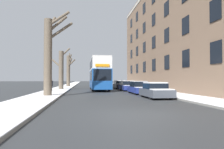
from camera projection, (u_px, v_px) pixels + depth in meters
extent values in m
plane|color=#303335|center=(140.00, 114.00, 9.19)|extent=(320.00, 320.00, 0.00)
cube|color=gray|center=(72.00, 84.00, 60.78)|extent=(3.18, 130.00, 0.13)
cube|color=white|center=(72.00, 84.00, 60.78)|extent=(3.15, 130.00, 0.03)
cube|color=gray|center=(112.00, 84.00, 62.53)|extent=(3.18, 130.00, 0.13)
cube|color=white|center=(112.00, 84.00, 62.53)|extent=(3.15, 130.00, 0.03)
cube|color=#7A604C|center=(182.00, 34.00, 30.61)|extent=(9.00, 37.60, 17.08)
cube|color=black|center=(216.00, 52.00, 15.83)|extent=(0.08, 1.40, 1.80)
cube|color=black|center=(186.00, 58.00, 20.50)|extent=(0.08, 1.40, 1.80)
cube|color=black|center=(167.00, 62.00, 25.18)|extent=(0.08, 1.40, 1.80)
cube|color=black|center=(154.00, 65.00, 29.86)|extent=(0.08, 1.40, 1.80)
cube|color=black|center=(144.00, 67.00, 34.54)|extent=(0.08, 1.40, 1.80)
cube|color=black|center=(137.00, 68.00, 39.22)|extent=(0.08, 1.40, 1.80)
cube|color=black|center=(131.00, 70.00, 43.89)|extent=(0.08, 1.40, 1.80)
cube|color=black|center=(215.00, 10.00, 15.91)|extent=(0.08, 1.40, 1.80)
cube|color=black|center=(185.00, 25.00, 20.59)|extent=(0.08, 1.40, 1.80)
cube|color=black|center=(167.00, 35.00, 25.26)|extent=(0.08, 1.40, 1.80)
cube|color=black|center=(154.00, 42.00, 29.94)|extent=(0.08, 1.40, 1.80)
cube|color=black|center=(144.00, 47.00, 34.62)|extent=(0.08, 1.40, 1.80)
cube|color=black|center=(137.00, 51.00, 39.30)|extent=(0.08, 1.40, 1.80)
cube|color=black|center=(131.00, 54.00, 43.98)|extent=(0.08, 1.40, 1.80)
cube|color=black|center=(166.00, 9.00, 25.35)|extent=(0.08, 1.40, 1.80)
cube|color=black|center=(154.00, 20.00, 30.02)|extent=(0.08, 1.40, 1.80)
cube|color=black|center=(144.00, 28.00, 34.70)|extent=(0.08, 1.40, 1.80)
cube|color=black|center=(137.00, 34.00, 39.38)|extent=(0.08, 1.40, 1.80)
cube|color=black|center=(131.00, 39.00, 44.06)|extent=(0.08, 1.40, 1.80)
cube|color=black|center=(144.00, 8.00, 34.78)|extent=(0.08, 1.40, 1.80)
cube|color=black|center=(137.00, 17.00, 39.46)|extent=(0.08, 1.40, 1.80)
cube|color=black|center=(131.00, 23.00, 44.14)|extent=(0.08, 1.40, 1.80)
cylinder|color=brown|center=(48.00, 58.00, 18.24)|extent=(0.73, 0.73, 7.15)
cylinder|color=brown|center=(60.00, 31.00, 19.16)|extent=(2.32, 1.74, 2.16)
cylinder|color=brown|center=(52.00, 23.00, 18.77)|extent=(0.80, 1.15, 1.43)
cylinder|color=brown|center=(59.00, 19.00, 18.39)|extent=(2.06, 0.39, 1.52)
cylinder|color=brown|center=(49.00, 37.00, 19.32)|extent=(0.47, 2.35, 2.90)
cylinder|color=brown|center=(57.00, 24.00, 18.81)|extent=(1.83, 1.08, 1.88)
cylinder|color=brown|center=(61.00, 70.00, 30.12)|extent=(0.71, 0.71, 5.90)
cylinder|color=brown|center=(56.00, 63.00, 30.54)|extent=(1.78, 1.31, 1.51)
cylinder|color=brown|center=(62.00, 56.00, 30.57)|extent=(0.30, 1.03, 1.67)
cylinder|color=brown|center=(65.00, 52.00, 30.38)|extent=(1.44, 0.50, 1.43)
cylinder|color=brown|center=(68.00, 71.00, 42.36)|extent=(0.74, 0.74, 6.65)
cylinder|color=brown|center=(70.00, 58.00, 42.12)|extent=(1.01, 1.05, 1.71)
cylinder|color=brown|center=(72.00, 63.00, 41.97)|extent=(1.70, 1.37, 1.50)
cylinder|color=brown|center=(69.00, 58.00, 43.06)|extent=(0.42, 1.50, 2.10)
cylinder|color=brown|center=(70.00, 63.00, 41.59)|extent=(1.12, 2.02, 1.92)
cube|color=#194C99|center=(99.00, 79.00, 29.67)|extent=(2.50, 10.59, 2.62)
cube|color=silver|center=(99.00, 65.00, 29.72)|extent=(2.45, 10.38, 1.53)
cube|color=silver|center=(99.00, 60.00, 29.74)|extent=(2.45, 10.38, 0.12)
cube|color=black|center=(99.00, 76.00, 29.68)|extent=(2.53, 9.32, 1.36)
cube|color=black|center=(99.00, 65.00, 29.72)|extent=(2.53, 9.32, 1.16)
cube|color=black|center=(102.00, 75.00, 24.46)|extent=(2.25, 0.06, 1.43)
cube|color=orange|center=(102.00, 65.00, 24.48)|extent=(1.75, 0.05, 0.32)
cylinder|color=black|center=(93.00, 87.00, 26.35)|extent=(0.30, 1.11, 1.11)
cylinder|color=black|center=(109.00, 87.00, 26.65)|extent=(0.30, 1.11, 1.11)
cylinder|color=black|center=(91.00, 86.00, 32.43)|extent=(0.30, 1.11, 1.11)
cylinder|color=black|center=(104.00, 86.00, 32.73)|extent=(0.30, 1.11, 1.11)
cube|color=#474C56|center=(156.00, 93.00, 17.16)|extent=(1.90, 3.91, 0.61)
cube|color=black|center=(155.00, 86.00, 17.33)|extent=(1.63, 1.96, 0.50)
cube|color=white|center=(155.00, 83.00, 17.34)|extent=(1.59, 1.86, 0.09)
cube|color=white|center=(162.00, 89.00, 15.79)|extent=(1.71, 1.02, 0.07)
cylinder|color=black|center=(151.00, 96.00, 15.88)|extent=(0.20, 0.63, 0.63)
cylinder|color=black|center=(171.00, 95.00, 16.11)|extent=(0.20, 0.63, 0.63)
cylinder|color=black|center=(142.00, 94.00, 18.20)|extent=(0.20, 0.63, 0.63)
cylinder|color=black|center=(160.00, 93.00, 18.44)|extent=(0.20, 0.63, 0.63)
cube|color=navy|center=(139.00, 90.00, 22.36)|extent=(1.79, 4.37, 0.59)
cube|color=black|center=(139.00, 84.00, 22.55)|extent=(1.54, 2.18, 0.61)
cube|color=white|center=(139.00, 81.00, 22.56)|extent=(1.50, 2.07, 0.05)
cube|color=white|center=(143.00, 87.00, 20.84)|extent=(1.61, 1.14, 0.04)
cylinder|color=black|center=(135.00, 91.00, 20.95)|extent=(0.20, 0.67, 0.67)
cylinder|color=black|center=(150.00, 91.00, 21.17)|extent=(0.20, 0.67, 0.67)
cylinder|color=black|center=(130.00, 90.00, 23.55)|extent=(0.20, 0.67, 0.67)
cylinder|color=black|center=(142.00, 90.00, 23.77)|extent=(0.20, 0.67, 0.67)
cube|color=navy|center=(127.00, 87.00, 28.27)|extent=(1.85, 3.95, 0.60)
cube|color=black|center=(127.00, 83.00, 28.44)|extent=(1.59, 1.98, 0.59)
cube|color=white|center=(127.00, 81.00, 28.45)|extent=(1.56, 1.88, 0.06)
cube|color=white|center=(130.00, 85.00, 26.89)|extent=(1.67, 1.03, 0.05)
cylinder|color=black|center=(123.00, 89.00, 26.98)|extent=(0.20, 0.61, 0.61)
cylinder|color=black|center=(135.00, 89.00, 27.21)|extent=(0.20, 0.61, 0.61)
cylinder|color=black|center=(120.00, 88.00, 29.33)|extent=(0.20, 0.61, 0.61)
cylinder|color=black|center=(131.00, 88.00, 29.55)|extent=(0.20, 0.61, 0.61)
cube|color=black|center=(120.00, 86.00, 34.20)|extent=(1.86, 4.40, 0.65)
cube|color=black|center=(120.00, 82.00, 34.39)|extent=(1.60, 2.20, 0.51)
cube|color=white|center=(120.00, 81.00, 34.40)|extent=(1.56, 2.09, 0.07)
cube|color=white|center=(122.00, 84.00, 32.67)|extent=(1.68, 1.15, 0.05)
cylinder|color=black|center=(116.00, 87.00, 32.78)|extent=(0.20, 0.65, 0.65)
cylinder|color=black|center=(126.00, 87.00, 33.01)|extent=(0.20, 0.65, 0.65)
cylinder|color=black|center=(114.00, 87.00, 35.39)|extent=(0.20, 0.65, 0.65)
cylinder|color=black|center=(123.00, 86.00, 35.62)|extent=(0.20, 0.65, 0.65)
cylinder|color=black|center=(51.00, 89.00, 25.47)|extent=(0.16, 0.16, 0.74)
cylinder|color=black|center=(51.00, 89.00, 25.32)|extent=(0.16, 0.16, 0.74)
cylinder|color=black|center=(52.00, 84.00, 25.41)|extent=(0.35, 0.35, 0.65)
sphere|color=#8C6647|center=(52.00, 80.00, 25.42)|extent=(0.21, 0.21, 0.21)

